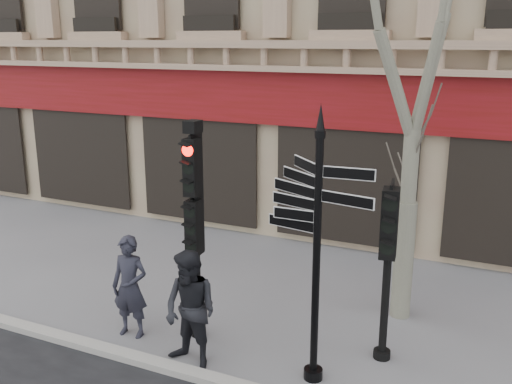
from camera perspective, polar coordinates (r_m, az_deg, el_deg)
ground at (r=10.00m, az=0.32°, el=-14.72°), size 80.00×80.00×0.00m
kerb at (r=8.90m, az=-3.62°, el=-18.41°), size 80.00×0.25×0.12m
fingerpost at (r=7.95m, az=6.24°, el=-0.96°), size 2.22×2.22×4.15m
traffic_signal_main at (r=9.33m, az=-6.11°, el=-1.27°), size 0.43×0.32×3.73m
traffic_signal_secondary at (r=8.93m, az=13.15°, el=-4.91°), size 0.52×0.40×2.83m
pedestrian_a at (r=10.05m, az=-12.49°, el=-9.23°), size 0.70×0.50×1.79m
pedestrian_b at (r=8.98m, az=-6.56°, el=-11.67°), size 1.04×0.88×1.89m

